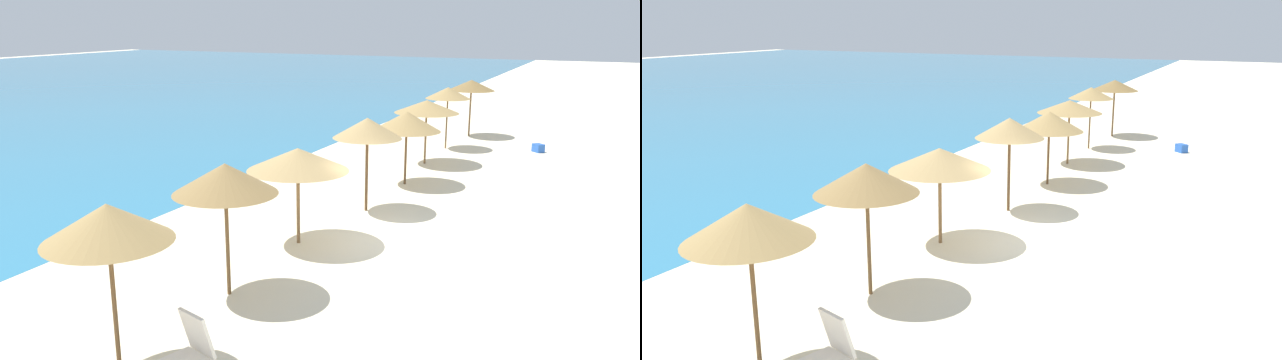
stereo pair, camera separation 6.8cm
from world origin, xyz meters
TOP-DOWN VIEW (x-y plane):
  - ground_plane at (0.00, 0.00)m, footprint 160.00×160.00m
  - beach_umbrella_2 at (-8.00, 1.97)m, footprint 2.08×2.08m
  - beach_umbrella_3 at (-4.59, 2.06)m, footprint 2.19×2.19m
  - beach_umbrella_4 at (-1.09, 2.21)m, footprint 2.63×2.63m
  - beach_umbrella_5 at (2.38, 1.69)m, footprint 2.08×2.08m
  - beach_umbrella_6 at (5.98, 1.64)m, footprint 2.38×2.38m
  - beach_umbrella_7 at (9.49, 1.97)m, footprint 2.57×2.57m
  - beach_umbrella_8 at (12.92, 2.02)m, footprint 1.98×1.98m
  - beach_umbrella_9 at (16.52, 1.80)m, footprint 2.27×2.27m
  - lounge_chair_0 at (-7.83, 0.86)m, footprint 1.48×1.02m
  - cooler_box at (13.87, -1.88)m, footprint 0.59×0.59m

SIDE VIEW (x-z plane):
  - ground_plane at x=0.00m, z-range 0.00..0.00m
  - cooler_box at x=13.87m, z-range 0.00..0.37m
  - lounge_chair_0 at x=-7.83m, z-range -0.10..1.03m
  - beach_umbrella_4 at x=-1.09m, z-range 0.97..3.50m
  - beach_umbrella_6 at x=5.98m, z-range 0.95..3.54m
  - beach_umbrella_7 at x=9.49m, z-range 1.03..3.60m
  - beach_umbrella_8 at x=12.92m, z-range 1.12..3.88m
  - beach_umbrella_9 at x=16.52m, z-range 1.13..3.92m
  - beach_umbrella_3 at x=-4.59m, z-range 1.11..3.97m
  - beach_umbrella_5 at x=2.38m, z-range 1.12..3.98m
  - beach_umbrella_2 at x=-8.00m, z-range 1.15..4.07m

